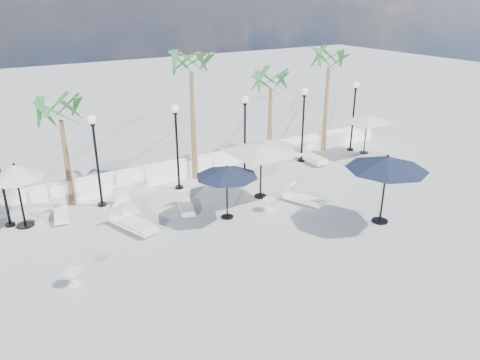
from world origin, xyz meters
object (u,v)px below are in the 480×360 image
parasol_navy_right (387,163)px  parasol_cream_small (15,173)px  parasol_cream_sq_a (261,144)px  lounger_3 (126,204)px  lounger_2 (61,213)px  lounger_4 (133,222)px  lounger_7 (310,156)px  parasol_cream_sq_b (368,116)px  lounger_5 (186,206)px  lounger_6 (304,198)px  parasol_navy_mid (227,172)px

parasol_navy_right → parasol_cream_small: bearing=149.8°
parasol_cream_sq_a → lounger_3: bearing=162.1°
lounger_2 → parasol_navy_right: size_ratio=0.57×
lounger_4 → parasol_cream_small: size_ratio=0.89×
parasol_navy_right → parasol_cream_sq_a: size_ratio=0.58×
lounger_4 → parasol_cream_small: bearing=125.9°
lounger_3 → lounger_4: lounger_4 is taller
lounger_2 → lounger_7: (12.58, 0.01, 0.06)m
parasol_navy_right → parasol_cream_sq_b: size_ratio=0.68×
parasol_navy_right → lounger_2: bearing=146.7°
lounger_5 → lounger_7: lounger_7 is taller
parasol_cream_sq_b → parasol_cream_sq_a: bearing=-166.6°
lounger_4 → parasol_cream_sq_b: 14.16m
lounger_5 → lounger_6: size_ratio=0.91×
lounger_6 → lounger_3: bearing=131.9°
lounger_5 → parasol_navy_right: size_ratio=0.57×
lounger_5 → lounger_7: bearing=31.1°
lounger_3 → lounger_2: bearing=169.3°
lounger_2 → parasol_navy_mid: 6.74m
lounger_2 → lounger_6: bearing=-14.0°
lounger_4 → lounger_7: size_ratio=1.05×
parasol_navy_mid → parasol_cream_sq_b: (10.44, 2.94, 0.16)m
parasol_cream_small → lounger_2: bearing=0.8°
lounger_3 → lounger_5: size_ratio=1.23×
lounger_3 → parasol_cream_sq_b: 13.73m
lounger_3 → parasol_cream_sq_a: parasol_cream_sq_a is taller
lounger_2 → parasol_cream_small: 2.36m
lounger_2 → lounger_3: bearing=-6.5°
lounger_5 → parasol_navy_right: parasol_navy_right is taller
lounger_3 → lounger_4: size_ratio=0.94×
parasol_cream_sq_b → parasol_cream_small: parasol_cream_small is taller
lounger_5 → lounger_6: bearing=-5.9°
lounger_4 → parasol_navy_right: size_ratio=0.74×
lounger_6 → parasol_navy_mid: parasol_navy_mid is taller
lounger_3 → lounger_5: lounger_3 is taller
parasol_cream_small → parasol_navy_right: bearing=-30.2°
lounger_6 → parasol_cream_sq_a: parasol_cream_sq_a is taller
parasol_navy_right → parasol_navy_mid: bearing=144.8°
lounger_2 → parasol_cream_small: bearing=-169.6°
parasol_cream_sq_a → parasol_navy_mid: bearing=-156.3°
lounger_2 → lounger_4: size_ratio=0.77×
lounger_4 → lounger_5: bearing=-9.3°
lounger_6 → parasol_cream_sq_a: (-1.18, 1.48, 2.16)m
parasol_cream_sq_b → lounger_2: bearing=178.3°
lounger_2 → lounger_5: 4.88m
lounger_3 → parasol_navy_right: 10.31m
parasol_cream_sq_b → lounger_6: bearing=-153.9°
lounger_6 → parasol_cream_sq_a: 2.88m
lounger_5 → parasol_navy_right: bearing=-21.9°
lounger_5 → parasol_cream_sq_a: (3.33, -0.45, 2.19)m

